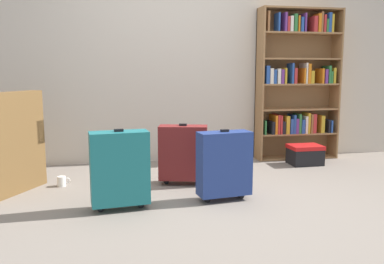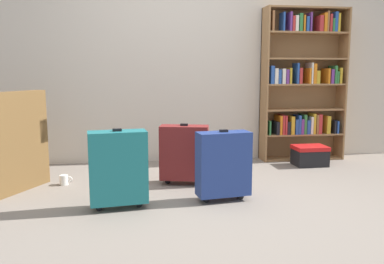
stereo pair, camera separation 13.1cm
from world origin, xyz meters
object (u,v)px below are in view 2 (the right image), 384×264
suitcase_dark_red (184,153)px  suitcase_teal (118,167)px  mug (64,180)px  suitcase_navy_blue (223,164)px  storage_box (310,155)px  bookshelf (302,83)px

suitcase_dark_red → suitcase_teal: size_ratio=0.92×
mug → suitcase_navy_blue: 1.58m
mug → storage_box: size_ratio=0.32×
storage_box → suitcase_navy_blue: bearing=-139.2°
mug → suitcase_teal: suitcase_teal is taller
storage_box → suitcase_teal: suitcase_teal is taller
suitcase_navy_blue → bookshelf: bearing=48.1°
storage_box → suitcase_dark_red: (-1.53, -0.55, 0.19)m
suitcase_dark_red → suitcase_navy_blue: (0.25, -0.56, 0.01)m
suitcase_teal → mug: bearing=124.9°
mug → suitcase_teal: (0.53, -0.76, 0.29)m
storage_box → suitcase_navy_blue: suitcase_navy_blue is taller
storage_box → suitcase_navy_blue: 1.70m
mug → suitcase_teal: size_ratio=0.19×
suitcase_dark_red → bookshelf: bearing=30.1°
suitcase_dark_red → suitcase_navy_blue: bearing=-65.6°
suitcase_dark_red → suitcase_teal: suitcase_teal is taller
storage_box → suitcase_teal: (-2.14, -1.18, 0.21)m
suitcase_navy_blue → suitcase_teal: (-0.86, -0.07, 0.02)m
suitcase_navy_blue → suitcase_teal: bearing=-175.2°
bookshelf → mug: bearing=-164.0°
bookshelf → suitcase_navy_blue: bearing=-131.9°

